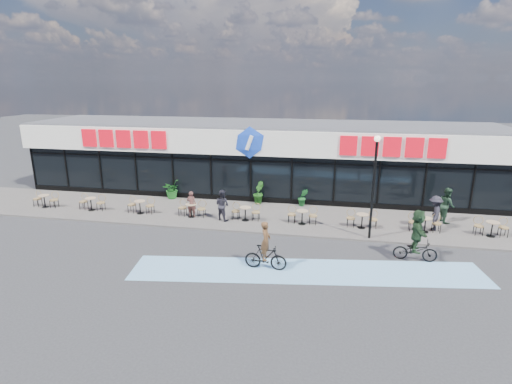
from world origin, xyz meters
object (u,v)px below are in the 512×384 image
(pedestrian_a, at_px, (435,213))
(cyclist_b, at_px, (417,238))
(bistro_set_0, at_px, (45,199))
(patron_left, at_px, (192,204))
(potted_plant_left, at_px, (172,189))
(pedestrian_b, at_px, (447,205))
(lamp_post, at_px, (374,178))
(potted_plant_right, at_px, (303,197))
(cyclist_a, at_px, (266,253))
(potted_plant_mid, at_px, (258,193))
(patron_right, at_px, (222,205))

(pedestrian_a, relative_size, cyclist_b, 0.78)
(bistro_set_0, height_order, patron_left, patron_left)
(bistro_set_0, bearing_deg, potted_plant_left, 24.81)
(pedestrian_b, bearing_deg, lamp_post, 116.68)
(potted_plant_right, xyz_separation_m, cyclist_a, (-0.86, -8.31, 0.09))
(potted_plant_left, xyz_separation_m, pedestrian_a, (15.00, -2.75, 0.27))
(pedestrian_b, bearing_deg, patron_left, 87.61)
(potted_plant_mid, bearing_deg, potted_plant_right, -0.05)
(potted_plant_left, height_order, cyclist_a, cyclist_a)
(potted_plant_left, bearing_deg, cyclist_b, -25.43)
(potted_plant_right, xyz_separation_m, pedestrian_b, (7.61, -1.35, 0.40))
(bistro_set_0, height_order, potted_plant_left, potted_plant_left)
(bistro_set_0, height_order, potted_plant_mid, potted_plant_mid)
(pedestrian_b, bearing_deg, pedestrian_a, 137.03)
(potted_plant_left, distance_m, pedestrian_a, 15.25)
(patron_left, bearing_deg, bistro_set_0, 0.83)
(potted_plant_left, xyz_separation_m, potted_plant_mid, (5.58, -0.05, 0.06))
(potted_plant_mid, relative_size, patron_right, 0.80)
(pedestrian_a, bearing_deg, lamp_post, -51.17)
(potted_plant_mid, xyz_separation_m, potted_plant_right, (2.70, -0.00, -0.15))
(bistro_set_0, distance_m, pedestrian_a, 21.64)
(patron_right, xyz_separation_m, pedestrian_b, (11.65, 1.92, 0.09))
(lamp_post, relative_size, cyclist_b, 2.16)
(pedestrian_b, bearing_deg, patron_right, 89.56)
(potted_plant_mid, bearing_deg, lamp_post, -35.32)
(potted_plant_right, distance_m, pedestrian_a, 7.25)
(lamp_post, relative_size, patron_left, 3.36)
(lamp_post, distance_m, potted_plant_mid, 7.92)
(potted_plant_right, bearing_deg, patron_left, -152.06)
(potted_plant_mid, xyz_separation_m, pedestrian_b, (10.31, -1.35, 0.26))
(potted_plant_mid, distance_m, pedestrian_b, 10.40)
(lamp_post, xyz_separation_m, pedestrian_b, (4.11, 3.04, -1.99))
(lamp_post, xyz_separation_m, pedestrian_a, (3.23, 1.69, -2.04))
(pedestrian_b, height_order, cyclist_b, cyclist_b)
(potted_plant_right, relative_size, patron_left, 0.73)
(patron_right, bearing_deg, cyclist_a, 146.79)
(cyclist_b, bearing_deg, potted_plant_left, 154.57)
(patron_right, bearing_deg, potted_plant_right, -116.55)
(patron_left, bearing_deg, cyclist_a, 134.83)
(patron_right, bearing_deg, pedestrian_b, -146.09)
(potted_plant_left, distance_m, pedestrian_b, 15.95)
(potted_plant_right, height_order, cyclist_b, cyclist_b)
(lamp_post, bearing_deg, patron_left, 172.08)
(potted_plant_left, distance_m, patron_left, 3.99)
(cyclist_a, xyz_separation_m, cyclist_b, (6.05, 1.96, 0.29))
(patron_left, height_order, cyclist_b, cyclist_b)
(potted_plant_left, height_order, cyclist_b, cyclist_b)
(bistro_set_0, xyz_separation_m, pedestrian_a, (21.63, 0.31, 0.42))
(lamp_post, distance_m, potted_plant_right, 6.10)
(bistro_set_0, distance_m, patron_right, 10.87)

